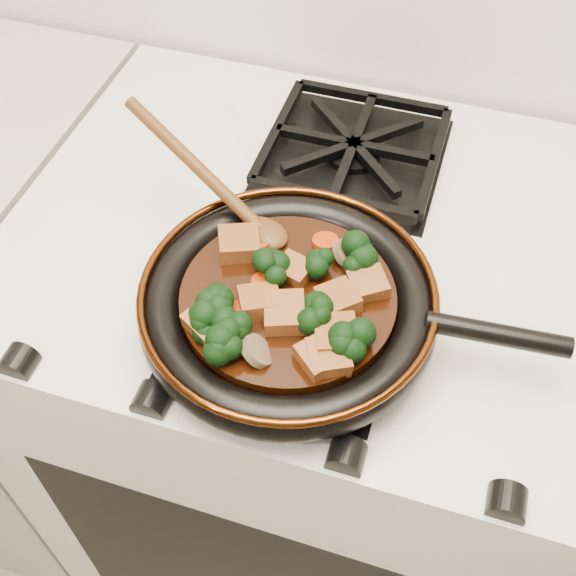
% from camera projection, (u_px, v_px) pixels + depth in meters
% --- Properties ---
extents(stove, '(0.76, 0.60, 0.90)m').
position_uv_depth(stove, '(314.00, 414.00, 1.22)').
color(stove, silver).
rests_on(stove, ground).
extents(burner_grate_front, '(0.23, 0.23, 0.03)m').
position_uv_depth(burner_grate_front, '(290.00, 313.00, 0.78)').
color(burner_grate_front, black).
rests_on(burner_grate_front, stove).
extents(burner_grate_back, '(0.23, 0.23, 0.03)m').
position_uv_depth(burner_grate_back, '(353.00, 150.00, 0.94)').
color(burner_grate_back, black).
rests_on(burner_grate_back, stove).
extents(skillet, '(0.44, 0.31, 0.05)m').
position_uv_depth(skillet, '(290.00, 304.00, 0.75)').
color(skillet, black).
rests_on(skillet, burner_grate_front).
extents(braising_sauce, '(0.22, 0.22, 0.02)m').
position_uv_depth(braising_sauce, '(288.00, 301.00, 0.74)').
color(braising_sauce, black).
rests_on(braising_sauce, skillet).
extents(tofu_cube_0, '(0.06, 0.06, 0.03)m').
position_uv_depth(tofu_cube_0, '(211.00, 323.00, 0.70)').
color(tofu_cube_0, brown).
rests_on(tofu_cube_0, braising_sauce).
extents(tofu_cube_1, '(0.04, 0.04, 0.02)m').
position_uv_depth(tofu_cube_1, '(295.00, 270.00, 0.75)').
color(tofu_cube_1, brown).
rests_on(tofu_cube_1, braising_sauce).
extents(tofu_cube_2, '(0.05, 0.05, 0.02)m').
position_uv_depth(tofu_cube_2, '(328.00, 357.00, 0.68)').
color(tofu_cube_2, brown).
rests_on(tofu_cube_2, braising_sauce).
extents(tofu_cube_3, '(0.05, 0.05, 0.02)m').
position_uv_depth(tofu_cube_3, '(368.00, 285.00, 0.73)').
color(tofu_cube_3, brown).
rests_on(tofu_cube_3, braising_sauce).
extents(tofu_cube_4, '(0.06, 0.06, 0.03)m').
position_uv_depth(tofu_cube_4, '(239.00, 245.00, 0.77)').
color(tofu_cube_4, brown).
rests_on(tofu_cube_4, braising_sauce).
extents(tofu_cube_5, '(0.05, 0.05, 0.03)m').
position_uv_depth(tofu_cube_5, '(285.00, 314.00, 0.71)').
color(tofu_cube_5, brown).
rests_on(tofu_cube_5, braising_sauce).
extents(tofu_cube_6, '(0.05, 0.05, 0.02)m').
position_uv_depth(tofu_cube_6, '(320.00, 357.00, 0.68)').
color(tofu_cube_6, brown).
rests_on(tofu_cube_6, braising_sauce).
extents(tofu_cube_7, '(0.05, 0.06, 0.03)m').
position_uv_depth(tofu_cube_7, '(335.00, 337.00, 0.69)').
color(tofu_cube_7, brown).
rests_on(tofu_cube_7, braising_sauce).
extents(tofu_cube_8, '(0.05, 0.05, 0.02)m').
position_uv_depth(tofu_cube_8, '(338.00, 300.00, 0.72)').
color(tofu_cube_8, brown).
rests_on(tofu_cube_8, braising_sauce).
extents(tofu_cube_9, '(0.05, 0.05, 0.02)m').
position_uv_depth(tofu_cube_9, '(320.00, 356.00, 0.68)').
color(tofu_cube_9, brown).
rests_on(tofu_cube_9, braising_sauce).
extents(tofu_cube_10, '(0.05, 0.05, 0.03)m').
position_uv_depth(tofu_cube_10, '(260.00, 303.00, 0.72)').
color(tofu_cube_10, brown).
rests_on(tofu_cube_10, braising_sauce).
extents(broccoli_floret_0, '(0.09, 0.08, 0.06)m').
position_uv_depth(broccoli_floret_0, '(350.00, 347.00, 0.68)').
color(broccoli_floret_0, black).
rests_on(broccoli_floret_0, braising_sauce).
extents(broccoli_floret_1, '(0.08, 0.08, 0.07)m').
position_uv_depth(broccoli_floret_1, '(320.00, 262.00, 0.75)').
color(broccoli_floret_1, black).
rests_on(broccoli_floret_1, braising_sauce).
extents(broccoli_floret_2, '(0.08, 0.08, 0.07)m').
position_uv_depth(broccoli_floret_2, '(267.00, 270.00, 0.74)').
color(broccoli_floret_2, black).
rests_on(broccoli_floret_2, braising_sauce).
extents(broccoli_floret_3, '(0.08, 0.09, 0.07)m').
position_uv_depth(broccoli_floret_3, '(222.00, 338.00, 0.69)').
color(broccoli_floret_3, black).
rests_on(broccoli_floret_3, braising_sauce).
extents(broccoli_floret_4, '(0.09, 0.08, 0.07)m').
position_uv_depth(broccoli_floret_4, '(236.00, 345.00, 0.68)').
color(broccoli_floret_4, black).
rests_on(broccoli_floret_4, braising_sauce).
extents(broccoli_floret_5, '(0.07, 0.07, 0.06)m').
position_uv_depth(broccoli_floret_5, '(357.00, 262.00, 0.75)').
color(broccoli_floret_5, black).
rests_on(broccoli_floret_5, braising_sauce).
extents(broccoli_floret_6, '(0.07, 0.07, 0.06)m').
position_uv_depth(broccoli_floret_6, '(317.00, 320.00, 0.70)').
color(broccoli_floret_6, black).
rests_on(broccoli_floret_6, braising_sauce).
extents(broccoli_floret_7, '(0.08, 0.08, 0.05)m').
position_uv_depth(broccoli_floret_7, '(209.00, 324.00, 0.70)').
color(broccoli_floret_7, black).
rests_on(broccoli_floret_7, braising_sauce).
extents(broccoli_floret_8, '(0.08, 0.08, 0.05)m').
position_uv_depth(broccoli_floret_8, '(210.00, 307.00, 0.71)').
color(broccoli_floret_8, black).
rests_on(broccoli_floret_8, braising_sauce).
extents(carrot_coin_0, '(0.03, 0.03, 0.01)m').
position_uv_depth(carrot_coin_0, '(293.00, 310.00, 0.72)').
color(carrot_coin_0, '#A32704').
rests_on(carrot_coin_0, braising_sauce).
extents(carrot_coin_1, '(0.03, 0.03, 0.01)m').
position_uv_depth(carrot_coin_1, '(325.00, 242.00, 0.77)').
color(carrot_coin_1, '#A32704').
rests_on(carrot_coin_1, braising_sauce).
extents(carrot_coin_2, '(0.03, 0.03, 0.01)m').
position_uv_depth(carrot_coin_2, '(264.00, 283.00, 0.74)').
color(carrot_coin_2, '#A32704').
rests_on(carrot_coin_2, braising_sauce).
extents(carrot_coin_3, '(0.03, 0.03, 0.02)m').
position_uv_depth(carrot_coin_3, '(241.00, 310.00, 0.72)').
color(carrot_coin_3, '#A32704').
rests_on(carrot_coin_3, braising_sauce).
extents(carrot_coin_4, '(0.03, 0.03, 0.02)m').
position_uv_depth(carrot_coin_4, '(257.00, 244.00, 0.77)').
color(carrot_coin_4, '#A32704').
rests_on(carrot_coin_4, braising_sauce).
extents(carrot_coin_5, '(0.03, 0.03, 0.01)m').
position_uv_depth(carrot_coin_5, '(274.00, 307.00, 0.72)').
color(carrot_coin_5, '#A32704').
rests_on(carrot_coin_5, braising_sauce).
extents(mushroom_slice_0, '(0.04, 0.05, 0.03)m').
position_uv_depth(mushroom_slice_0, '(257.00, 351.00, 0.68)').
color(mushroom_slice_0, brown).
rests_on(mushroom_slice_0, braising_sauce).
extents(mushroom_slice_1, '(0.04, 0.04, 0.03)m').
position_uv_depth(mushroom_slice_1, '(346.00, 254.00, 0.76)').
color(mushroom_slice_1, brown).
rests_on(mushroom_slice_1, braising_sauce).
extents(mushroom_slice_2, '(0.04, 0.04, 0.03)m').
position_uv_depth(mushroom_slice_2, '(230.00, 336.00, 0.69)').
color(mushroom_slice_2, brown).
rests_on(mushroom_slice_2, braising_sauce).
extents(wooden_spoon, '(0.14, 0.08, 0.22)m').
position_uv_depth(wooden_spoon, '(227.00, 196.00, 0.79)').
color(wooden_spoon, '#4F2C10').
rests_on(wooden_spoon, braising_sauce).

